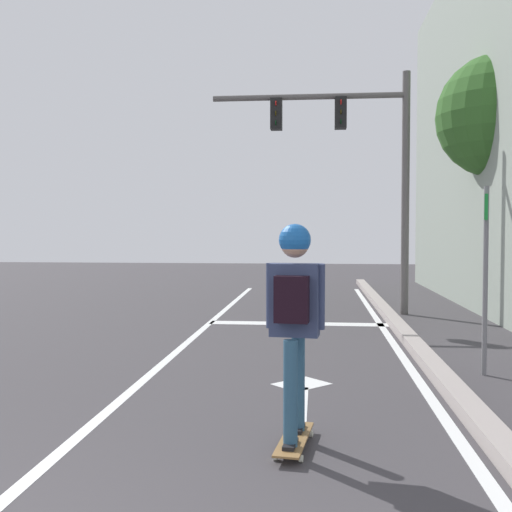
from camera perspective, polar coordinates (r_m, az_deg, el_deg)
The scene contains 11 objects.
lane_line_center at distance 8.60m, azimuth -7.89°, elevation -9.24°, with size 0.12×20.00×0.01m, color silver.
lane_line_curbside at distance 8.45m, azimuth 13.79°, elevation -9.49°, with size 0.12×20.00×0.01m, color silver.
stop_bar at distance 11.43m, azimuth 4.00°, elevation -6.33°, with size 3.32×0.40×0.01m, color silver.
lane_arrow_stem at distance 6.21m, azimuth 4.09°, elevation -13.77°, with size 0.16×1.40×0.01m, color silver.
lane_arrow_head at distance 7.03m, azimuth 4.28°, elevation -11.85°, with size 0.56×0.44×0.01m, color silver.
curb_strip at distance 8.48m, azimuth 15.49°, elevation -9.01°, with size 0.24×24.00×0.14m, color #9D928D.
skateboard at distance 5.06m, azimuth 3.61°, elevation -16.77°, with size 0.30×0.86×0.08m.
skater at distance 4.80m, azimuth 3.61°, elevation -4.36°, with size 0.47×0.63×1.70m.
traffic_signal_mast at distance 12.93m, azimuth 9.13°, elevation 10.00°, with size 4.08×0.34×4.99m.
street_sign_post at distance 7.73m, azimuth 20.72°, elevation 0.33°, with size 0.16×0.43×2.26m.
roadside_tree at distance 13.73m, azimuth 21.80°, elevation 11.94°, with size 2.54×2.54×5.36m.
Camera 1 is at (1.97, -2.19, 1.73)m, focal length 42.71 mm.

